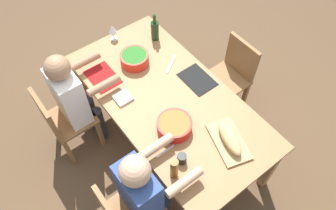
{
  "coord_description": "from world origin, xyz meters",
  "views": [
    {
      "loc": [
        -1.32,
        1.01,
        2.98
      ],
      "look_at": [
        0.0,
        0.0,
        0.63
      ],
      "focal_mm": 34.72,
      "sensor_mm": 36.0,
      "label": 1
    }
  ],
  "objects_px": {
    "chair_far_right": "(62,120)",
    "wine_bottle": "(155,30)",
    "diner_far_left": "(144,190)",
    "serving_bowl_fruit": "(174,125)",
    "dining_table": "(168,103)",
    "chair_near_center": "(232,74)",
    "bread_loaf": "(230,138)",
    "napkin_stack": "(123,98)",
    "serving_bowl_greens": "(135,58)",
    "diner_far_right": "(74,96)",
    "beer_bottle": "(174,169)",
    "wine_glass": "(113,30)",
    "cup_far_left": "(182,159)",
    "cutting_board": "(229,142)"
  },
  "relations": [
    {
      "from": "dining_table",
      "to": "chair_far_right",
      "type": "bearing_deg",
      "value": 56.44
    },
    {
      "from": "serving_bowl_greens",
      "to": "wine_bottle",
      "type": "xyz_separation_m",
      "value": [
        0.15,
        -0.34,
        0.05
      ]
    },
    {
      "from": "bread_loaf",
      "to": "serving_bowl_fruit",
      "type": "bearing_deg",
      "value": 36.88
    },
    {
      "from": "serving_bowl_greens",
      "to": "chair_near_center",
      "type": "bearing_deg",
      "value": -122.14
    },
    {
      "from": "wine_bottle",
      "to": "dining_table",
      "type": "bearing_deg",
      "value": 152.54
    },
    {
      "from": "dining_table",
      "to": "chair_near_center",
      "type": "height_order",
      "value": "chair_near_center"
    },
    {
      "from": "dining_table",
      "to": "bread_loaf",
      "type": "distance_m",
      "value": 0.66
    },
    {
      "from": "diner_far_left",
      "to": "beer_bottle",
      "type": "xyz_separation_m",
      "value": [
        -0.05,
        -0.23,
        0.15
      ]
    },
    {
      "from": "bread_loaf",
      "to": "napkin_stack",
      "type": "bearing_deg",
      "value": 26.42
    },
    {
      "from": "diner_far_right",
      "to": "beer_bottle",
      "type": "distance_m",
      "value": 1.16
    },
    {
      "from": "dining_table",
      "to": "serving_bowl_fruit",
      "type": "height_order",
      "value": "serving_bowl_fruit"
    },
    {
      "from": "diner_far_right",
      "to": "serving_bowl_fruit",
      "type": "distance_m",
      "value": 0.95
    },
    {
      "from": "beer_bottle",
      "to": "cup_far_left",
      "type": "distance_m",
      "value": 0.14
    },
    {
      "from": "serving_bowl_fruit",
      "to": "napkin_stack",
      "type": "height_order",
      "value": "serving_bowl_fruit"
    },
    {
      "from": "diner_far_right",
      "to": "bread_loaf",
      "type": "height_order",
      "value": "diner_far_right"
    },
    {
      "from": "serving_bowl_greens",
      "to": "beer_bottle",
      "type": "bearing_deg",
      "value": 160.12
    },
    {
      "from": "diner_far_left",
      "to": "serving_bowl_fruit",
      "type": "distance_m",
      "value": 0.55
    },
    {
      "from": "cutting_board",
      "to": "chair_near_center",
      "type": "bearing_deg",
      "value": -47.79
    },
    {
      "from": "chair_near_center",
      "to": "beer_bottle",
      "type": "relative_size",
      "value": 3.86
    },
    {
      "from": "chair_far_right",
      "to": "wine_bottle",
      "type": "distance_m",
      "value": 1.21
    },
    {
      "from": "cup_far_left",
      "to": "serving_bowl_greens",
      "type": "bearing_deg",
      "value": -15.13
    },
    {
      "from": "wine_glass",
      "to": "napkin_stack",
      "type": "height_order",
      "value": "wine_glass"
    },
    {
      "from": "serving_bowl_greens",
      "to": "cup_far_left",
      "type": "distance_m",
      "value": 1.08
    },
    {
      "from": "dining_table",
      "to": "chair_far_right",
      "type": "height_order",
      "value": "chair_far_right"
    },
    {
      "from": "diner_far_left",
      "to": "wine_glass",
      "type": "distance_m",
      "value": 1.59
    },
    {
      "from": "diner_far_left",
      "to": "wine_bottle",
      "type": "relative_size",
      "value": 4.14
    },
    {
      "from": "dining_table",
      "to": "bread_loaf",
      "type": "bearing_deg",
      "value": -169.87
    },
    {
      "from": "chair_far_right",
      "to": "napkin_stack",
      "type": "xyz_separation_m",
      "value": [
        -0.31,
        -0.5,
        0.27
      ]
    },
    {
      "from": "serving_bowl_greens",
      "to": "napkin_stack",
      "type": "bearing_deg",
      "value": 131.74
    },
    {
      "from": "diner_far_right",
      "to": "beer_bottle",
      "type": "relative_size",
      "value": 5.45
    },
    {
      "from": "chair_near_center",
      "to": "cutting_board",
      "type": "relative_size",
      "value": 2.12
    },
    {
      "from": "cup_far_left",
      "to": "chair_far_right",
      "type": "bearing_deg",
      "value": 26.29
    },
    {
      "from": "chair_near_center",
      "to": "serving_bowl_greens",
      "type": "bearing_deg",
      "value": 57.86
    },
    {
      "from": "serving_bowl_fruit",
      "to": "cup_far_left",
      "type": "height_order",
      "value": "serving_bowl_fruit"
    },
    {
      "from": "diner_far_right",
      "to": "wine_glass",
      "type": "bearing_deg",
      "value": -60.6
    },
    {
      "from": "bread_loaf",
      "to": "diner_far_right",
      "type": "bearing_deg",
      "value": 32.31
    },
    {
      "from": "serving_bowl_greens",
      "to": "napkin_stack",
      "type": "relative_size",
      "value": 1.87
    },
    {
      "from": "wine_glass",
      "to": "wine_bottle",
      "type": "bearing_deg",
      "value": -127.45
    },
    {
      "from": "chair_far_right",
      "to": "cutting_board",
      "type": "bearing_deg",
      "value": -141.72
    },
    {
      "from": "serving_bowl_fruit",
      "to": "wine_glass",
      "type": "distance_m",
      "value": 1.2
    },
    {
      "from": "diner_far_left",
      "to": "chair_far_right",
      "type": "bearing_deg",
      "value": 9.68
    },
    {
      "from": "chair_far_right",
      "to": "cutting_board",
      "type": "relative_size",
      "value": 2.12
    },
    {
      "from": "cutting_board",
      "to": "cup_far_left",
      "type": "xyz_separation_m",
      "value": [
        0.1,
        0.39,
        0.03
      ]
    },
    {
      "from": "diner_far_right",
      "to": "wine_glass",
      "type": "xyz_separation_m",
      "value": [
        0.36,
        -0.65,
        0.16
      ]
    },
    {
      "from": "diner_far_right",
      "to": "wine_bottle",
      "type": "relative_size",
      "value": 4.14
    },
    {
      "from": "chair_near_center",
      "to": "serving_bowl_fruit",
      "type": "height_order",
      "value": "chair_near_center"
    },
    {
      "from": "chair_near_center",
      "to": "chair_far_right",
      "type": "xyz_separation_m",
      "value": [
        0.54,
        1.62,
        0.0
      ]
    },
    {
      "from": "diner_far_right",
      "to": "bread_loaf",
      "type": "xyz_separation_m",
      "value": [
        -1.17,
        -0.74,
        0.11
      ]
    },
    {
      "from": "chair_far_right",
      "to": "diner_far_right",
      "type": "relative_size",
      "value": 0.71
    },
    {
      "from": "diner_far_left",
      "to": "serving_bowl_fruit",
      "type": "bearing_deg",
      "value": -61.66
    }
  ]
}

